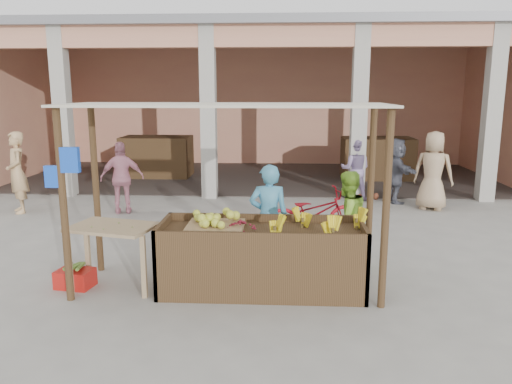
# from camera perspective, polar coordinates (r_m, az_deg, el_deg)

# --- Properties ---
(ground) EXTENTS (60.00, 60.00, 0.00)m
(ground) POSITION_cam_1_polar(r_m,az_deg,el_deg) (6.66, -3.73, -10.97)
(ground) COLOR gray
(ground) RESTS_ON ground
(market_building) EXTENTS (14.40, 6.40, 4.20)m
(market_building) POSITION_cam_1_polar(r_m,az_deg,el_deg) (15.04, 0.45, 12.14)
(market_building) COLOR tan
(market_building) RESTS_ON ground
(fruit_stall) EXTENTS (2.60, 0.95, 0.80)m
(fruit_stall) POSITION_cam_1_polar(r_m,az_deg,el_deg) (6.47, 0.67, -7.82)
(fruit_stall) COLOR #4C351E
(fruit_stall) RESTS_ON ground
(stall_awning) EXTENTS (4.09, 1.35, 2.39)m
(stall_awning) POSITION_cam_1_polar(r_m,az_deg,el_deg) (6.24, -4.04, 6.28)
(stall_awning) COLOR #4C351E
(stall_awning) RESTS_ON ground
(banana_heap) EXTENTS (1.19, 0.65, 0.22)m
(banana_heap) POSITION_cam_1_polar(r_m,az_deg,el_deg) (6.29, 6.66, -3.64)
(banana_heap) COLOR gold
(banana_heap) RESTS_ON fruit_stall
(melon_tray) EXTENTS (0.72, 0.62, 0.19)m
(melon_tray) POSITION_cam_1_polar(r_m,az_deg,el_deg) (6.43, -4.66, -3.42)
(melon_tray) COLOR #97754E
(melon_tray) RESTS_ON fruit_stall
(berry_heap) EXTENTS (0.46, 0.37, 0.15)m
(berry_heap) POSITION_cam_1_polar(r_m,az_deg,el_deg) (6.33, -1.78, -3.79)
(berry_heap) COLOR maroon
(berry_heap) RESTS_ON fruit_stall
(side_table) EXTENTS (1.18, 0.92, 0.84)m
(side_table) POSITION_cam_1_polar(r_m,az_deg,el_deg) (6.70, -16.03, -4.87)
(side_table) COLOR #A18660
(side_table) RESTS_ON ground
(papaya_pile) EXTENTS (0.66, 0.38, 0.19)m
(papaya_pile) POSITION_cam_1_polar(r_m,az_deg,el_deg) (6.64, -16.14, -2.93)
(papaya_pile) COLOR #4A872C
(papaya_pile) RESTS_ON side_table
(red_crate) EXTENTS (0.50, 0.39, 0.24)m
(red_crate) POSITION_cam_1_polar(r_m,az_deg,el_deg) (7.07, -19.96, -9.26)
(red_crate) COLOR #B31813
(red_crate) RESTS_ON ground
(plantain_bundle) EXTENTS (0.38, 0.26, 0.08)m
(plantain_bundle) POSITION_cam_1_polar(r_m,az_deg,el_deg) (7.02, -20.05, -8.07)
(plantain_bundle) COLOR #5A802E
(plantain_bundle) RESTS_ON red_crate
(produce_sacks) EXTENTS (1.07, 0.80, 0.65)m
(produce_sacks) POSITION_cam_1_polar(r_m,az_deg,el_deg) (11.88, 13.27, 0.47)
(produce_sacks) COLOR brown
(produce_sacks) RESTS_ON ground
(vendor_blue) EXTENTS (0.63, 0.47, 1.64)m
(vendor_blue) POSITION_cam_1_polar(r_m,az_deg,el_deg) (7.11, 1.47, -2.52)
(vendor_blue) COLOR #4999C0
(vendor_blue) RESTS_ON ground
(vendor_green) EXTENTS (0.83, 0.74, 1.50)m
(vendor_green) POSITION_cam_1_polar(r_m,az_deg,el_deg) (7.34, 10.30, -2.82)
(vendor_green) COLOR #8CC735
(vendor_green) RESTS_ON ground
(motorcycle) EXTENTS (1.06, 1.87, 0.93)m
(motorcycle) POSITION_cam_1_polar(r_m,az_deg,el_deg) (8.72, 6.57, -2.35)
(motorcycle) COLOR maroon
(motorcycle) RESTS_ON ground
(shopper_b) EXTENTS (1.04, 0.73, 1.61)m
(shopper_b) POSITION_cam_1_polar(r_m,az_deg,el_deg) (10.74, -15.06, 1.83)
(shopper_b) COLOR #C97F90
(shopper_b) RESTS_ON ground
(shopper_c) EXTENTS (1.07, 0.92, 1.89)m
(shopper_c) POSITION_cam_1_polar(r_m,az_deg,el_deg) (11.35, 19.63, 2.76)
(shopper_c) COLOR tan
(shopper_c) RESTS_ON ground
(shopper_d) EXTENTS (0.81, 1.52, 1.56)m
(shopper_d) POSITION_cam_1_polar(r_m,az_deg,el_deg) (11.87, 15.74, 2.57)
(shopper_d) COLOR #535562
(shopper_d) RESTS_ON ground
(shopper_e) EXTENTS (0.80, 0.83, 1.78)m
(shopper_e) POSITION_cam_1_polar(r_m,az_deg,el_deg) (11.56, -25.66, 2.18)
(shopper_e) COLOR tan
(shopper_e) RESTS_ON ground
(shopper_f) EXTENTS (0.85, 0.61, 1.58)m
(shopper_f) POSITION_cam_1_polar(r_m,az_deg,el_deg) (11.95, 11.29, 2.88)
(shopper_f) COLOR #8F79A4
(shopper_f) RESTS_ON ground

